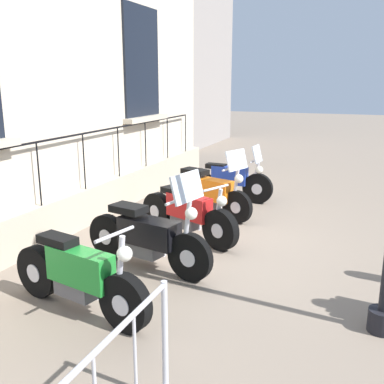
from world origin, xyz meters
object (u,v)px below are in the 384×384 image
Objects in this scene: motorcycle_black at (148,237)px; motorcycle_orange at (209,193)px; motorcycle_blue at (229,181)px; motorcycle_red at (188,214)px; motorcycle_green at (79,277)px.

motorcycle_orange is (-0.04, 2.59, -0.00)m from motorcycle_black.
motorcycle_black is 3.86m from motorcycle_blue.
motorcycle_black is at bearing -89.07° from motorcycle_orange.
motorcycle_red is at bearing -87.84° from motorcycle_blue.
motorcycle_black is at bearing -89.30° from motorcycle_blue.
motorcycle_black is 1.30m from motorcycle_red.
motorcycle_blue is (-0.10, 2.56, 0.01)m from motorcycle_red.
motorcycle_red is (0.05, 1.30, -0.04)m from motorcycle_black.
motorcycle_green is 1.00× the size of motorcycle_blue.
motorcycle_black reaches higher than motorcycle_orange.
motorcycle_black is 1.09× the size of motorcycle_orange.
motorcycle_red is 2.57m from motorcycle_blue.
motorcycle_red is 0.98× the size of motorcycle_blue.
motorcycle_green is 1.01× the size of motorcycle_red.
motorcycle_green is 0.97× the size of motorcycle_black.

